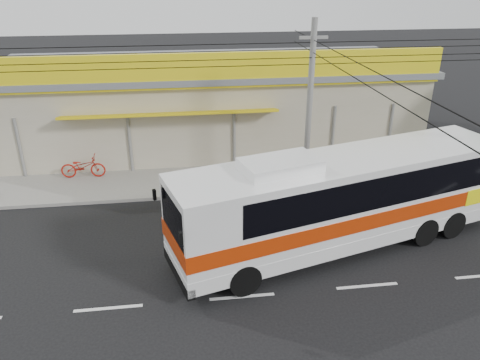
{
  "coord_description": "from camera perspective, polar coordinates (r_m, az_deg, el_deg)",
  "views": [
    {
      "loc": [
        -1.6,
        -13.91,
        9.22
      ],
      "look_at": [
        0.54,
        2.0,
        1.86
      ],
      "focal_mm": 35.0,
      "sensor_mm": 36.0,
      "label": 1
    }
  ],
  "objects": [
    {
      "name": "lane_markings",
      "position": [
        14.76,
        0.25,
        -14.05
      ],
      "size": [
        50.0,
        0.12,
        0.01
      ],
      "primitive_type": null,
      "color": "silver",
      "rests_on": "ground"
    },
    {
      "name": "storefront_building",
      "position": [
        26.42,
        -3.98,
        9.37
      ],
      "size": [
        22.6,
        9.2,
        5.7
      ],
      "color": "#AAA389",
      "rests_on": "ground"
    },
    {
      "name": "sidewalk",
      "position": [
        21.97,
        -2.79,
        -0.01
      ],
      "size": [
        30.0,
        3.2,
        0.15
      ],
      "primitive_type": "cube",
      "color": "slate",
      "rests_on": "ground"
    },
    {
      "name": "coach_bus",
      "position": [
        16.64,
        13.05,
        -1.73
      ],
      "size": [
        12.46,
        5.83,
        3.77
      ],
      "rotation": [
        0.0,
        0.0,
        0.28
      ],
      "color": "silver",
      "rests_on": "ground"
    },
    {
      "name": "ground",
      "position": [
        16.76,
        -0.93,
        -8.75
      ],
      "size": [
        120.0,
        120.0,
        0.0
      ],
      "primitive_type": "plane",
      "color": "black",
      "rests_on": "ground"
    },
    {
      "name": "utility_pole",
      "position": [
        19.12,
        8.86,
        15.13
      ],
      "size": [
        34.0,
        14.0,
        7.47
      ],
      "color": "slate",
      "rests_on": "ground"
    },
    {
      "name": "motorbike_red",
      "position": [
        23.07,
        -18.6,
        1.56
      ],
      "size": [
        2.08,
        0.8,
        1.08
      ],
      "primitive_type": "imported",
      "rotation": [
        0.0,
        0.0,
        1.53
      ],
      "color": "#9A140B",
      "rests_on": "sidewalk"
    }
  ]
}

